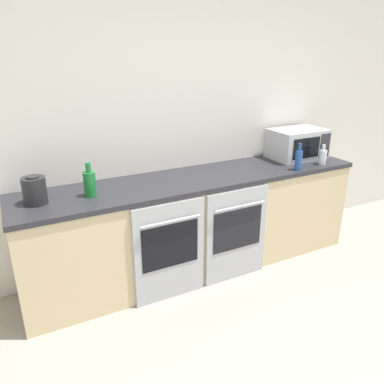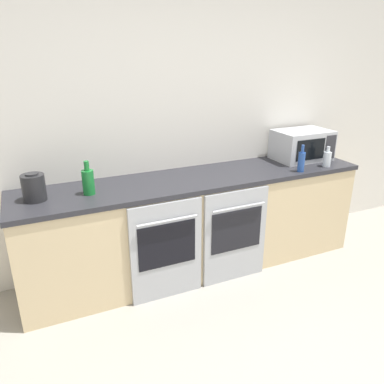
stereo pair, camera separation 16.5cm
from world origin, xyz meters
name	(u,v)px [view 2 (the right image)]	position (x,y,z in m)	size (l,w,h in m)	color
wall_back	(182,122)	(0.00, 2.22, 1.30)	(10.00, 0.06, 2.60)	silver
counter_back	(197,223)	(0.00, 1.88, 0.44)	(3.06, 0.64, 0.89)	#D1B789
oven_left	(167,251)	(-0.42, 1.55, 0.43)	(0.59, 0.06, 0.84)	#A8AAAF
oven_right	(235,236)	(0.21, 1.55, 0.43)	(0.59, 0.06, 0.84)	#A8AAAF
microwave	(302,145)	(1.17, 1.96, 1.03)	(0.54, 0.37, 0.29)	#B7BABF
bottle_green	(88,181)	(-0.92, 1.84, 0.99)	(0.09, 0.09, 0.26)	#19722D
bottle_blue	(301,161)	(0.91, 1.63, 0.98)	(0.06, 0.06, 0.24)	#234793
bottle_clear	(327,159)	(1.23, 1.66, 0.96)	(0.07, 0.07, 0.19)	silver
kettle	(34,187)	(-1.30, 1.87, 0.98)	(0.16, 0.16, 0.21)	#232326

